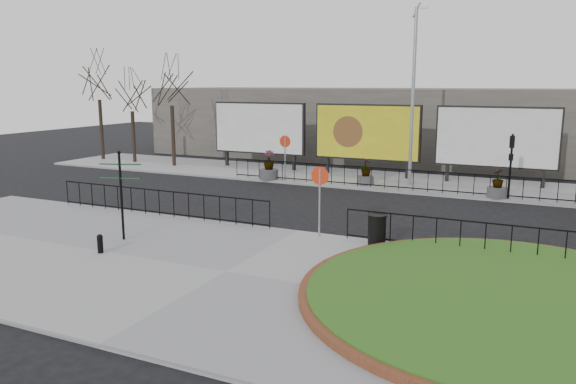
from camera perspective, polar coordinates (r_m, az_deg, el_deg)
The scene contains 25 objects.
ground at distance 20.53m, azimuth 1.01°, elevation -4.24°, with size 90.00×90.00×0.00m, color black.
pavement_near at distance 16.28m, azimuth -6.29°, elevation -8.21°, with size 30.00×10.00×0.12m, color gray.
pavement_far at distance 31.60m, azimuth 9.97°, elevation 1.13°, with size 44.00×6.00×0.12m, color gray.
brick_edge at distance 15.01m, azimuth 21.62°, elevation -10.04°, with size 10.40×10.40×0.18m, color brown.
grass_lawn at distance 15.01m, azimuth 21.62°, elevation -9.97°, with size 10.00×10.00×0.22m, color #244A13.
railing_near_left at distance 23.17m, azimuth -12.96°, elevation -1.05°, with size 10.00×0.10×1.10m, color black, non-canonical shape.
railing_near_right at distance 18.46m, azimuth 19.41°, elevation -4.48°, with size 9.00×0.10×1.10m, color black, non-canonical shape.
railing_far at distance 28.67m, azimuth 10.50°, elevation 1.34°, with size 18.00×0.10×1.10m, color black, non-canonical shape.
speed_sign_far at distance 30.64m, azimuth -0.30°, elevation 4.50°, with size 0.64×0.07×2.47m.
speed_sign_near at distance 19.37m, azimuth 3.25°, elevation 0.63°, with size 0.64×0.07×2.47m.
billboard_left at distance 35.31m, azimuth -2.96°, elevation 6.46°, with size 6.20×0.31×4.10m.
billboard_mid at distance 32.61m, azimuth 8.02°, elevation 5.99°, with size 6.20×0.31×4.10m.
billboard_right at distance 31.28m, azimuth 20.40°, elevation 5.20°, with size 6.20×0.31×4.10m.
lamp_post at distance 29.81m, azimuth 12.59°, elevation 9.66°, with size 0.74×0.18×9.23m.
signal_pole_a at distance 27.65m, azimuth 21.72°, elevation 3.38°, with size 0.22×0.26×3.00m.
tree_left at distance 36.96m, azimuth -11.69°, elevation 8.04°, with size 2.00×2.00×7.00m, color #2D2119, non-canonical shape.
tree_mid at distance 39.40m, azimuth -15.52°, elevation 7.46°, with size 2.00×2.00×6.20m, color #2D2119, non-canonical shape.
tree_far at distance 41.53m, azimuth -18.57°, elevation 8.36°, with size 2.00×2.00×7.50m, color #2D2119, non-canonical shape.
building_backdrop at distance 40.98m, azimuth 13.82°, elevation 6.66°, with size 40.00×10.00×5.00m, color #5C5850.
fingerpost_sign at distance 19.76m, azimuth -16.62°, elevation 0.55°, with size 1.42×0.66×3.07m.
bollard at distance 18.72m, azimuth -18.55°, elevation -4.90°, with size 0.20×0.20×0.61m.
litter_bin at distance 18.78m, azimuth 9.03°, elevation -3.81°, with size 0.62×0.62×1.03m.
planter_a at distance 31.23m, azimuth -1.96°, elevation 2.37°, with size 1.05×1.05×1.62m.
planter_b at distance 29.88m, azimuth 7.91°, elevation 1.81°, with size 0.87×0.87×1.42m.
planter_c at distance 27.97m, azimuth 20.50°, elevation 0.43°, with size 0.92×0.92×1.37m.
Camera 1 is at (8.10, -18.07, 5.41)m, focal length 35.00 mm.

